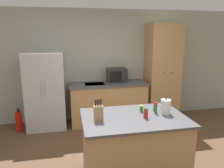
# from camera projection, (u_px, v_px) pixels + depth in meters

# --- Properties ---
(wall_back) EXTENTS (7.20, 0.06, 2.60)m
(wall_back) POSITION_uv_depth(u_px,v_px,m) (100.00, 65.00, 5.21)
(wall_back) COLOR #9EA393
(wall_back) RESTS_ON ground_plane
(refrigerator) EXTENTS (0.82, 0.68, 1.66)m
(refrigerator) POSITION_uv_depth(u_px,v_px,m) (46.00, 91.00, 4.73)
(refrigerator) COLOR #B7BABC
(refrigerator) RESTS_ON ground_plane
(back_counter) EXTENTS (1.76, 0.67, 0.94)m
(back_counter) POSITION_uv_depth(u_px,v_px,m) (108.00, 103.00, 5.10)
(back_counter) COLOR tan
(back_counter) RESTS_ON ground_plane
(pantry_cabinet) EXTENTS (0.75, 0.59, 2.27)m
(pantry_cabinet) POSITION_uv_depth(u_px,v_px,m) (162.00, 72.00, 5.24)
(pantry_cabinet) COLOR tan
(pantry_cabinet) RESTS_ON ground_plane
(kitchen_island) EXTENTS (1.44, 0.99, 0.91)m
(kitchen_island) POSITION_uv_depth(u_px,v_px,m) (133.00, 146.00, 3.14)
(kitchen_island) COLOR tan
(kitchen_island) RESTS_ON ground_plane
(microwave) EXTENTS (0.44, 0.34, 0.32)m
(microwave) POSITION_uv_depth(u_px,v_px,m) (117.00, 75.00, 5.12)
(microwave) COLOR #232326
(microwave) RESTS_ON back_counter
(knife_block) EXTENTS (0.12, 0.08, 0.30)m
(knife_block) POSITION_uv_depth(u_px,v_px,m) (98.00, 113.00, 2.88)
(knife_block) COLOR tan
(knife_block) RESTS_ON kitchen_island
(spice_bottle_tall_dark) EXTENTS (0.04, 0.04, 0.17)m
(spice_bottle_tall_dark) POSITION_uv_depth(u_px,v_px,m) (156.00, 108.00, 3.13)
(spice_bottle_tall_dark) COLOR #337033
(spice_bottle_tall_dark) RESTS_ON kitchen_island
(spice_bottle_short_red) EXTENTS (0.05, 0.05, 0.13)m
(spice_bottle_short_red) POSITION_uv_depth(u_px,v_px,m) (155.00, 107.00, 3.25)
(spice_bottle_short_red) COLOR #337033
(spice_bottle_short_red) RESTS_ON kitchen_island
(spice_bottle_amber_oil) EXTENTS (0.06, 0.06, 0.14)m
(spice_bottle_amber_oil) POSITION_uv_depth(u_px,v_px,m) (146.00, 113.00, 2.97)
(spice_bottle_amber_oil) COLOR #B2281E
(spice_bottle_amber_oil) RESTS_ON kitchen_island
(spice_bottle_green_herb) EXTENTS (0.05, 0.05, 0.10)m
(spice_bottle_green_herb) POSITION_uv_depth(u_px,v_px,m) (141.00, 109.00, 3.21)
(spice_bottle_green_herb) COLOR #337033
(spice_bottle_green_herb) RESTS_ON kitchen_island
(kettle) EXTENTS (0.14, 0.14, 0.23)m
(kettle) POSITION_uv_depth(u_px,v_px,m) (166.00, 107.00, 3.12)
(kettle) COLOR white
(kettle) RESTS_ON kitchen_island
(fire_extinguisher) EXTENTS (0.13, 0.13, 0.51)m
(fire_extinguisher) POSITION_uv_depth(u_px,v_px,m) (19.00, 121.00, 4.63)
(fire_extinguisher) COLOR red
(fire_extinguisher) RESTS_ON ground_plane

